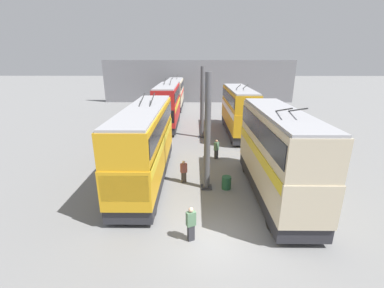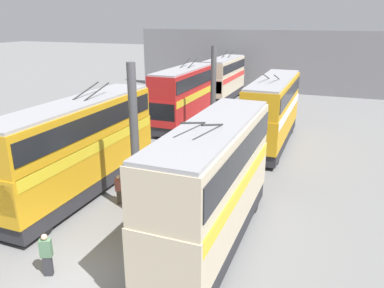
{
  "view_description": "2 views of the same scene",
  "coord_description": "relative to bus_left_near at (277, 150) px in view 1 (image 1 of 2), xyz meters",
  "views": [
    {
      "loc": [
        -10.02,
        0.79,
        8.01
      ],
      "look_at": [
        10.05,
        0.99,
        1.32
      ],
      "focal_mm": 24.0,
      "sensor_mm": 36.0,
      "label": 1
    },
    {
      "loc": [
        -9.04,
        -8.23,
        9.03
      ],
      "look_at": [
        9.99,
        -0.84,
        2.2
      ],
      "focal_mm": 35.0,
      "sensor_mm": 36.0,
      "label": 2
    }
  ],
  "objects": [
    {
      "name": "bus_right_mid",
      "position": [
        16.55,
        8.09,
        -0.1
      ],
      "size": [
        9.32,
        2.54,
        5.7
      ],
      "color": "black",
      "rests_on": "ground_plane"
    },
    {
      "name": "person_aisle_foreground",
      "position": [
        -4.17,
        4.98,
        -2.07
      ],
      "size": [
        0.39,
        0.48,
        1.72
      ],
      "rotation": [
        0.0,
        0.0,
        3.57
      ],
      "color": "#2D2D33",
      "rests_on": "ground_plane"
    },
    {
      "name": "ground_plane",
      "position": [
        -4.06,
        4.05,
        -2.99
      ],
      "size": [
        240.0,
        240.0,
        0.0
      ],
      "primitive_type": "plane",
      "color": "slate"
    },
    {
      "name": "bus_right_near",
      "position": [
        2.13,
        8.09,
        -0.11
      ],
      "size": [
        11.31,
        2.54,
        5.68
      ],
      "color": "black",
      "rests_on": "ground_plane"
    },
    {
      "name": "bus_left_far",
      "position": [
        13.92,
        0.0,
        -0.13
      ],
      "size": [
        10.58,
        2.54,
        5.64
      ],
      "color": "black",
      "rests_on": "ground_plane"
    },
    {
      "name": "person_aisle_midway",
      "position": [
        6.09,
        3.0,
        -2.11
      ],
      "size": [
        0.47,
        0.46,
        1.67
      ],
      "rotation": [
        0.0,
        0.0,
        4.0
      ],
      "color": "#2D2D33",
      "rests_on": "ground_plane"
    },
    {
      "name": "depot_back_wall",
      "position": [
        35.71,
        4.05,
        0.9
      ],
      "size": [
        0.5,
        36.0,
        7.77
      ],
      "color": "slate",
      "rests_on": "ground_plane"
    },
    {
      "name": "bus_left_near",
      "position": [
        0.0,
        0.0,
        0.0
      ],
      "size": [
        9.66,
        2.54,
        5.88
      ],
      "color": "black",
      "rests_on": "ground_plane"
    },
    {
      "name": "support_column_far",
      "position": [
        12.29,
        4.05,
        0.55
      ],
      "size": [
        0.71,
        0.71,
        7.31
      ],
      "color": "#4C4C51",
      "rests_on": "ground_plane"
    },
    {
      "name": "support_column_near",
      "position": [
        0.92,
        4.05,
        0.55
      ],
      "size": [
        0.71,
        0.71,
        7.31
      ],
      "color": "#4C4C51",
      "rests_on": "ground_plane"
    },
    {
      "name": "person_by_right_row",
      "position": [
        1.72,
        5.55,
        -2.16
      ],
      "size": [
        0.39,
        0.48,
        1.58
      ],
      "rotation": [
        0.0,
        0.0,
        3.58
      ],
      "color": "#473D33",
      "rests_on": "ground_plane"
    },
    {
      "name": "bus_right_far",
      "position": [
        28.7,
        8.09,
        -0.23
      ],
      "size": [
        9.42,
        2.54,
        5.45
      ],
      "color": "black",
      "rests_on": "ground_plane"
    },
    {
      "name": "oil_drum",
      "position": [
        0.84,
        2.76,
        -2.57
      ],
      "size": [
        0.63,
        0.63,
        0.84
      ],
      "color": "#235638",
      "rests_on": "ground_plane"
    }
  ]
}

